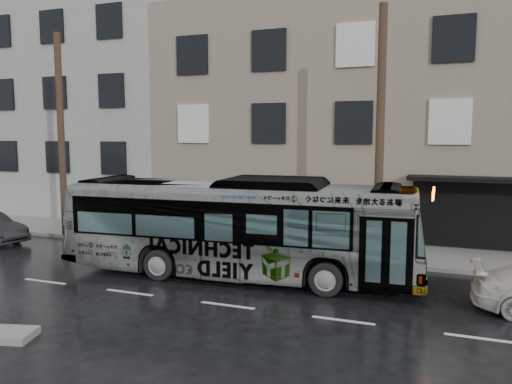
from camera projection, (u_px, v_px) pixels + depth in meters
ground at (172, 271)px, 17.20m from camera, size 120.00×120.00×0.00m
sidewalk at (229, 241)px, 21.75m from camera, size 90.00×3.60×0.15m
building_taupe at (373, 119)px, 26.63m from camera, size 20.00×12.00×11.00m
building_grey at (51, 88)px, 35.79m from camera, size 26.00×15.00×16.00m
utility_pole_front at (380, 136)px, 17.47m from camera, size 0.30×0.30×9.00m
utility_pole_rear at (61, 136)px, 22.37m from camera, size 0.30×0.30×9.00m
sign_post at (409, 231)px, 17.46m from camera, size 0.06×0.06×2.40m
bus at (238, 227)px, 16.44m from camera, size 12.00×3.44×3.31m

